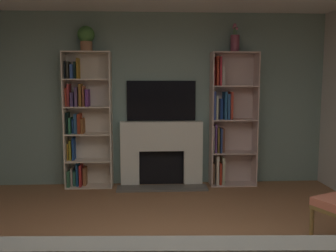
{
  "coord_description": "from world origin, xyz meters",
  "views": [
    {
      "loc": [
        -0.22,
        -2.62,
        1.63
      ],
      "look_at": [
        0.0,
        1.31,
        1.16
      ],
      "focal_mm": 39.91,
      "sensor_mm": 36.0,
      "label": 1
    }
  ],
  "objects_px": {
    "bookshelf_left": "(83,121)",
    "vase_with_flowers": "(235,42)",
    "fireplace": "(162,152)",
    "tv": "(161,101)",
    "bookshelf_right": "(227,121)",
    "potted_plant": "(86,37)"
  },
  "relations": [
    {
      "from": "tv",
      "to": "vase_with_flowers",
      "type": "xyz_separation_m",
      "value": [
        1.12,
        -0.12,
        0.89
      ]
    },
    {
      "from": "fireplace",
      "to": "vase_with_flowers",
      "type": "bearing_deg",
      "value": -1.98
    },
    {
      "from": "fireplace",
      "to": "tv",
      "type": "relative_size",
      "value": 1.28
    },
    {
      "from": "bookshelf_right",
      "to": "vase_with_flowers",
      "type": "bearing_deg",
      "value": -18.66
    },
    {
      "from": "tv",
      "to": "fireplace",
      "type": "bearing_deg",
      "value": -90.0
    },
    {
      "from": "fireplace",
      "to": "vase_with_flowers",
      "type": "distance_m",
      "value": 2.03
    },
    {
      "from": "potted_plant",
      "to": "tv",
      "type": "bearing_deg",
      "value": 6.1
    },
    {
      "from": "fireplace",
      "to": "bookshelf_left",
      "type": "relative_size",
      "value": 0.66
    },
    {
      "from": "fireplace",
      "to": "bookshelf_left",
      "type": "bearing_deg",
      "value": 179.99
    },
    {
      "from": "tv",
      "to": "potted_plant",
      "type": "bearing_deg",
      "value": -173.9
    },
    {
      "from": "bookshelf_right",
      "to": "potted_plant",
      "type": "xyz_separation_m",
      "value": [
        -2.15,
        -0.03,
        1.27
      ]
    },
    {
      "from": "tv",
      "to": "bookshelf_right",
      "type": "height_order",
      "value": "bookshelf_right"
    },
    {
      "from": "bookshelf_right",
      "to": "tv",
      "type": "bearing_deg",
      "value": 175.11
    },
    {
      "from": "bookshelf_left",
      "to": "tv",
      "type": "bearing_deg",
      "value": 3.86
    },
    {
      "from": "fireplace",
      "to": "vase_with_flowers",
      "type": "height_order",
      "value": "vase_with_flowers"
    },
    {
      "from": "bookshelf_left",
      "to": "potted_plant",
      "type": "bearing_deg",
      "value": -25.31
    },
    {
      "from": "bookshelf_left",
      "to": "vase_with_flowers",
      "type": "distance_m",
      "value": 2.62
    },
    {
      "from": "fireplace",
      "to": "vase_with_flowers",
      "type": "relative_size",
      "value": 3.24
    },
    {
      "from": "fireplace",
      "to": "tv",
      "type": "height_order",
      "value": "tv"
    },
    {
      "from": "fireplace",
      "to": "bookshelf_right",
      "type": "relative_size",
      "value": 0.66
    },
    {
      "from": "fireplace",
      "to": "bookshelf_right",
      "type": "bearing_deg",
      "value": -0.36
    },
    {
      "from": "potted_plant",
      "to": "vase_with_flowers",
      "type": "bearing_deg",
      "value": -0.01
    }
  ]
}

